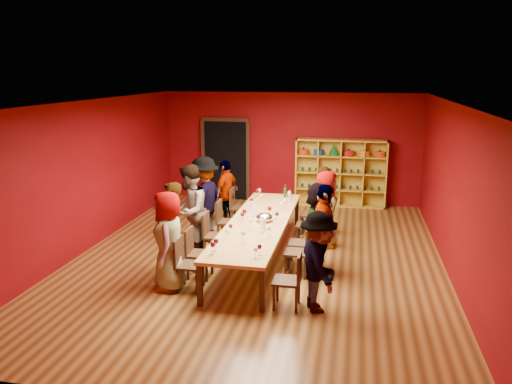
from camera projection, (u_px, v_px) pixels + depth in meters
The scene contains 52 objects.
room_shell at pixel (258, 183), 9.38m from camera, with size 7.10×9.10×3.04m.
tasting_table at pixel (258, 224), 9.57m from camera, with size 1.10×4.50×0.75m.
doorway at pixel (226, 160), 14.04m from camera, with size 1.40×0.17×2.30m.
shelving_unit at pixel (341, 170), 13.35m from camera, with size 2.40×0.40×1.80m.
chair_person_left_0 at pixel (185, 261), 8.24m from camera, with size 0.42×0.42×0.89m.
person_left_0 at pixel (169, 241), 8.22m from camera, with size 0.82×0.45×1.67m, color #C1828D.
chair_person_left_1 at pixel (195, 250), 8.75m from camera, with size 0.42×0.42×0.89m.
person_left_1 at pixel (172, 230), 8.75m from camera, with size 0.62×0.45×1.70m, color #6180C7.
chair_person_left_2 at pixel (211, 233), 9.70m from camera, with size 0.42×0.42×0.89m.
person_left_2 at pixel (190, 211), 9.68m from camera, with size 0.88×0.49×1.82m, color #5B79BC.
chair_person_left_3 at pixel (224, 219), 10.61m from camera, with size 0.42×0.42×0.89m.
person_left_3 at pixel (204, 199), 10.59m from camera, with size 1.17×0.48×1.82m, color beige.
chair_person_left_4 at pixel (237, 205), 11.70m from camera, with size 0.42×0.42×0.89m.
person_left_4 at pixel (226, 193), 11.68m from camera, with size 0.91×0.41×1.55m, color #4E4F54.
chair_person_right_0 at pixel (292, 277), 7.60m from camera, with size 0.42×0.42×0.89m.
person_right_0 at pixel (318, 262), 7.46m from camera, with size 1.01×0.41×1.56m, color #5E84C1.
chair_person_right_1 at pixel (301, 249), 8.80m from camera, with size 0.42×0.42×0.89m.
person_right_1 at pixel (324, 232), 8.64m from camera, with size 0.99×0.45×1.69m, color #151C3B.
chair_person_right_2 at pixel (304, 240), 9.27m from camera, with size 0.42×0.42×0.89m.
person_right_2 at pixel (318, 225), 9.15m from camera, with size 1.49×0.43×1.61m, color #45454A.
chair_person_right_3 at pixel (310, 222), 10.36m from camera, with size 0.42×0.42×0.89m.
person_right_3 at pixel (326, 209), 10.23m from camera, with size 0.78×0.43×1.60m, color #5474AE.
chair_person_right_4 at pixel (313, 212), 11.11m from camera, with size 0.42×0.42×0.89m.
person_right_4 at pixel (325, 201), 11.00m from camera, with size 0.56×0.41×1.54m, color beige.
wine_glass_0 at pixel (244, 212), 9.65m from camera, with size 0.09×0.09×0.21m.
wine_glass_1 at pixel (231, 227), 8.83m from camera, with size 0.07×0.07×0.18m.
wine_glass_2 at pixel (216, 242), 7.96m from camera, with size 0.08×0.08×0.21m.
wine_glass_3 at pixel (256, 250), 7.66m from camera, with size 0.07×0.07×0.19m.
wine_glass_4 at pixel (252, 203), 10.35m from camera, with size 0.07×0.07×0.18m.
wine_glass_5 at pixel (251, 221), 9.05m from camera, with size 0.08×0.08×0.21m.
wine_glass_6 at pixel (261, 197), 10.82m from camera, with size 0.08×0.08×0.20m.
wine_glass_7 at pixel (270, 209), 9.86m from camera, with size 0.08×0.08×0.21m.
wine_glass_8 at pixel (260, 247), 7.78m from camera, with size 0.07×0.07×0.18m.
wine_glass_9 at pixel (289, 193), 11.11m from camera, with size 0.08×0.08×0.21m.
wine_glass_10 at pixel (282, 204), 10.29m from camera, with size 0.08×0.08×0.19m.
wine_glass_11 at pixel (243, 234), 8.34m from camera, with size 0.09×0.09×0.22m.
wine_glass_12 at pixel (285, 202), 10.37m from camera, with size 0.09×0.09×0.22m.
wine_glass_13 at pixel (277, 214), 9.54m from camera, with size 0.08×0.08×0.19m.
wine_glass_14 at pixel (290, 192), 11.35m from camera, with size 0.07×0.07×0.18m.
wine_glass_15 at pixel (213, 245), 7.81m from camera, with size 0.08×0.08×0.21m.
wine_glass_16 at pixel (259, 191), 11.36m from camera, with size 0.08×0.08×0.20m.
wine_glass_17 at pixel (262, 232), 8.49m from camera, with size 0.07×0.07×0.18m.
wine_glass_18 at pixel (257, 191), 11.25m from camera, with size 0.09×0.09×0.22m.
wine_glass_19 at pixel (269, 229), 8.64m from camera, with size 0.08×0.08×0.20m.
wine_glass_20 at pixel (242, 215), 9.49m from camera, with size 0.08×0.08×0.20m.
wine_glass_21 at pixel (252, 200), 10.59m from camera, with size 0.08×0.08×0.19m.
wine_glass_22 at pixel (274, 219), 9.28m from camera, with size 0.07×0.07×0.18m.
wine_glass_23 at pixel (227, 232), 8.55m from camera, with size 0.07×0.07×0.18m.
spittoon_bowl at pixel (264, 218), 9.54m from camera, with size 0.33×0.33×0.18m, color #BABCC2.
carafe_a at pixel (254, 212), 9.83m from camera, with size 0.10×0.10×0.24m.
carafe_b at pixel (263, 225), 8.96m from camera, with size 0.12×0.12×0.27m.
wine_bottle at pixel (285, 192), 11.38m from camera, with size 0.08×0.08×0.30m.
Camera 1 is at (1.77, -8.98, 3.56)m, focal length 35.00 mm.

